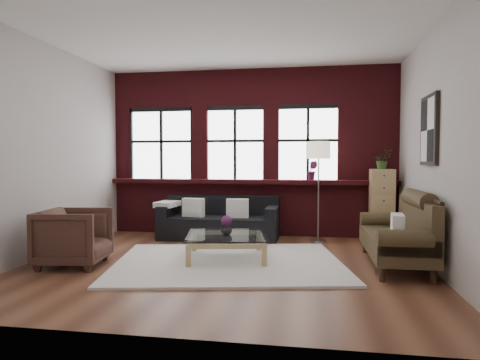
% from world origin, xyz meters
% --- Properties ---
extents(floor, '(5.50, 5.50, 0.00)m').
position_xyz_m(floor, '(0.00, 0.00, 0.00)').
color(floor, brown).
rests_on(floor, ground).
extents(ceiling, '(5.50, 5.50, 0.00)m').
position_xyz_m(ceiling, '(0.00, 0.00, 3.20)').
color(ceiling, white).
rests_on(ceiling, ground).
extents(wall_back, '(5.50, 0.00, 5.50)m').
position_xyz_m(wall_back, '(0.00, 2.50, 1.60)').
color(wall_back, '#BCB5AF').
rests_on(wall_back, ground).
extents(wall_front, '(5.50, 0.00, 5.50)m').
position_xyz_m(wall_front, '(0.00, -2.50, 1.60)').
color(wall_front, '#BCB5AF').
rests_on(wall_front, ground).
extents(wall_left, '(0.00, 5.00, 5.00)m').
position_xyz_m(wall_left, '(-2.75, 0.00, 1.60)').
color(wall_left, '#BCB5AF').
rests_on(wall_left, ground).
extents(wall_right, '(0.00, 5.00, 5.00)m').
position_xyz_m(wall_right, '(2.75, 0.00, 1.60)').
color(wall_right, '#BCB5AF').
rests_on(wall_right, ground).
extents(brick_backwall, '(5.50, 0.12, 3.20)m').
position_xyz_m(brick_backwall, '(0.00, 2.44, 1.60)').
color(brick_backwall, '#5A151B').
rests_on(brick_backwall, floor).
extents(sill_ledge, '(5.50, 0.30, 0.08)m').
position_xyz_m(sill_ledge, '(0.00, 2.35, 1.04)').
color(sill_ledge, '#5A151B').
rests_on(sill_ledge, brick_backwall).
extents(window_left, '(1.38, 0.10, 1.50)m').
position_xyz_m(window_left, '(-1.80, 2.45, 1.75)').
color(window_left, black).
rests_on(window_left, brick_backwall).
extents(window_mid, '(1.38, 0.10, 1.50)m').
position_xyz_m(window_mid, '(-0.30, 2.45, 1.75)').
color(window_mid, black).
rests_on(window_mid, brick_backwall).
extents(window_right, '(1.38, 0.10, 1.50)m').
position_xyz_m(window_right, '(1.10, 2.45, 1.75)').
color(window_right, black).
rests_on(window_right, brick_backwall).
extents(wall_poster, '(0.05, 0.74, 0.94)m').
position_xyz_m(wall_poster, '(2.72, 0.30, 1.85)').
color(wall_poster, black).
rests_on(wall_poster, wall_right).
extents(shag_rug, '(3.53, 3.00, 0.03)m').
position_xyz_m(shag_rug, '(0.03, 0.05, 0.02)').
color(shag_rug, silver).
rests_on(shag_rug, floor).
extents(dark_sofa, '(2.16, 0.87, 0.78)m').
position_xyz_m(dark_sofa, '(-0.50, 1.90, 0.39)').
color(dark_sofa, black).
rests_on(dark_sofa, floor).
extents(pillow_a, '(0.42, 0.21, 0.34)m').
position_xyz_m(pillow_a, '(-0.97, 1.80, 0.58)').
color(pillow_a, white).
rests_on(pillow_a, dark_sofa).
extents(pillow_b, '(0.41, 0.17, 0.34)m').
position_xyz_m(pillow_b, '(-0.14, 1.80, 0.58)').
color(pillow_b, white).
rests_on(pillow_b, dark_sofa).
extents(vintage_settee, '(0.84, 1.90, 1.01)m').
position_xyz_m(vintage_settee, '(2.30, 0.29, 0.51)').
color(vintage_settee, '#3F331D').
rests_on(vintage_settee, floor).
extents(pillow_settee, '(0.18, 0.39, 0.34)m').
position_xyz_m(pillow_settee, '(2.22, -0.29, 0.61)').
color(pillow_settee, white).
rests_on(pillow_settee, vintage_settee).
extents(armchair, '(0.98, 0.96, 0.79)m').
position_xyz_m(armchair, '(-2.04, -0.42, 0.39)').
color(armchair, '#412920').
rests_on(armchair, floor).
extents(coffee_table, '(1.33, 1.33, 0.38)m').
position_xyz_m(coffee_table, '(-0.04, 0.26, 0.18)').
color(coffee_table, tan).
rests_on(coffee_table, shag_rug).
extents(vase, '(0.17, 0.17, 0.17)m').
position_xyz_m(vase, '(-0.04, 0.26, 0.45)').
color(vase, '#B2B2B2').
rests_on(vase, coffee_table).
extents(flowers, '(0.16, 0.16, 0.16)m').
position_xyz_m(flowers, '(-0.04, 0.26, 0.57)').
color(flowers, '#5D1F54').
rests_on(flowers, vase).
extents(drawer_chest, '(0.40, 0.40, 1.29)m').
position_xyz_m(drawer_chest, '(2.40, 2.07, 0.65)').
color(drawer_chest, tan).
rests_on(drawer_chest, floor).
extents(potted_plant_top, '(0.39, 0.37, 0.34)m').
position_xyz_m(potted_plant_top, '(2.40, 2.07, 1.46)').
color(potted_plant_top, '#2D5923').
rests_on(potted_plant_top, drawer_chest).
extents(floor_lamp, '(0.40, 0.40, 1.93)m').
position_xyz_m(floor_lamp, '(1.29, 1.90, 0.96)').
color(floor_lamp, '#A5A5A8').
rests_on(floor_lamp, floor).
extents(sill_plant, '(0.23, 0.19, 0.36)m').
position_xyz_m(sill_plant, '(1.19, 2.32, 1.26)').
color(sill_plant, '#5D1F54').
rests_on(sill_plant, sill_ledge).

